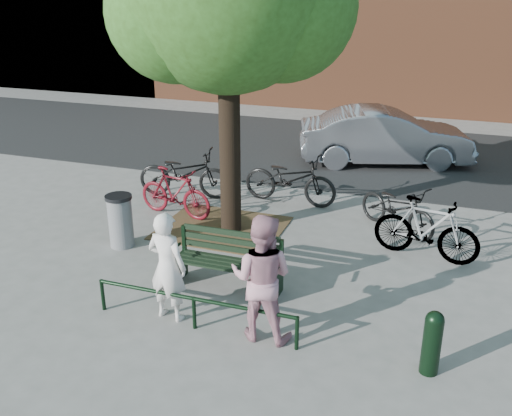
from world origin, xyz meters
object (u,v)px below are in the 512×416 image
at_px(parked_car, 385,137).
at_px(bicycle_c, 290,179).
at_px(bollard, 432,340).
at_px(litter_bin, 120,221).
at_px(park_bench, 228,260).
at_px(person_right, 262,278).
at_px(person_left, 167,267).

bearing_deg(parked_car, bicycle_c, 140.14).
bearing_deg(bollard, bicycle_c, 122.94).
bearing_deg(litter_bin, park_bench, -17.36).
xyz_separation_m(park_bench, bicycle_c, (-0.13, 3.95, 0.08)).
distance_m(person_right, parked_car, 8.82).
height_order(person_left, bicycle_c, person_left).
distance_m(person_left, bicycle_c, 5.10).
height_order(park_bench, person_right, person_right).
relative_size(park_bench, litter_bin, 1.74).
bearing_deg(bollard, park_bench, 159.66).
distance_m(person_right, litter_bin, 3.91).
relative_size(litter_bin, parked_car, 0.22).
relative_size(person_right, litter_bin, 1.81).
distance_m(park_bench, parked_car, 7.81).
distance_m(park_bench, bicycle_c, 3.95).
height_order(park_bench, parked_car, parked_car).
bearing_deg(parked_car, litter_bin, 133.52).
bearing_deg(bollard, litter_bin, 160.94).
bearing_deg(person_left, litter_bin, -36.89).
height_order(person_right, litter_bin, person_right).
height_order(bollard, litter_bin, litter_bin).
relative_size(person_left, bollard, 1.88).
distance_m(litter_bin, bicycle_c, 3.94).
relative_size(person_left, bicycle_c, 0.78).
distance_m(park_bench, bollard, 3.41).
distance_m(litter_bin, parked_car, 7.92).
bearing_deg(person_right, person_left, -1.74).
bearing_deg(person_left, bicycle_c, -86.98).
relative_size(park_bench, person_left, 1.05).
bearing_deg(parked_car, park_bench, 152.26).
bearing_deg(park_bench, bicycle_c, 91.84).
bearing_deg(person_left, person_right, -173.17).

